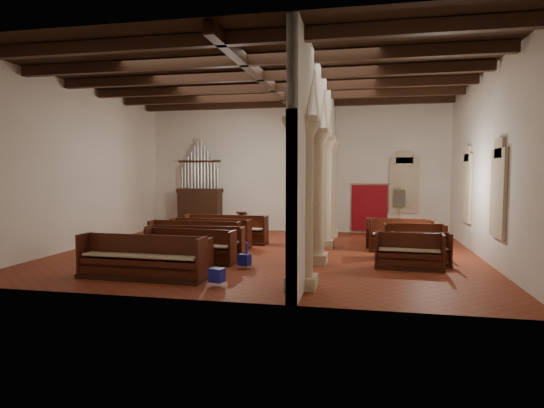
{
  "coord_description": "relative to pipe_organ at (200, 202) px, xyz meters",
  "views": [
    {
      "loc": [
        3.27,
        -15.2,
        2.78
      ],
      "look_at": [
        0.06,
        0.5,
        1.66
      ],
      "focal_mm": 30.0,
      "sensor_mm": 36.0,
      "label": 1
    }
  ],
  "objects": [
    {
      "name": "pipe_organ",
      "position": [
        0.0,
        0.0,
        0.0
      ],
      "size": [
        2.1,
        0.85,
        4.4
      ],
      "color": "black",
      "rests_on": "floor"
    },
    {
      "name": "aisle_pew_2",
      "position": [
        9.36,
        -5.65,
        -0.99
      ],
      "size": [
        1.94,
        0.85,
        1.13
      ],
      "rotation": [
        0.0,
        0.0,
        0.05
      ],
      "color": "black",
      "rests_on": "floor"
    },
    {
      "name": "aisle_pew_3",
      "position": [
        9.03,
        -4.41,
        -0.98
      ],
      "size": [
        2.18,
        0.9,
        1.14
      ],
      "rotation": [
        0.0,
        0.0,
        -0.06
      ],
      "color": "black",
      "rests_on": "floor"
    },
    {
      "name": "wall_left",
      "position": [
        -2.5,
        -5.5,
        1.63
      ],
      "size": [
        0.02,
        12.0,
        6.0
      ],
      "primitive_type": "cube",
      "color": "white",
      "rests_on": "floor"
    },
    {
      "name": "aisle_pew_1",
      "position": [
        9.45,
        -6.7,
        -1.04
      ],
      "size": [
        1.72,
        0.76,
        0.99
      ],
      "rotation": [
        0.0,
        0.0,
        0.06
      ],
      "color": "black",
      "rests_on": "floor"
    },
    {
      "name": "lectern",
      "position": [
        2.49,
        -1.44,
        -0.93
      ],
      "size": [
        0.46,
        0.46,
        1.08
      ],
      "rotation": [
        0.0,
        0.0,
        0.07
      ],
      "color": "#372111",
      "rests_on": "floor"
    },
    {
      "name": "nave_pew_6",
      "position": [
        2.44,
        -3.73,
        -1.01
      ],
      "size": [
        3.35,
        0.87,
        1.1
      ],
      "rotation": [
        0.0,
        0.0,
        -0.04
      ],
      "color": "black",
      "rests_on": "floor"
    },
    {
      "name": "aisle_pew_4",
      "position": [
        8.92,
        -3.63,
        -1.01
      ],
      "size": [
        2.16,
        0.79,
        1.08
      ],
      "rotation": [
        0.0,
        0.0,
        -0.03
      ],
      "color": "black",
      "rests_on": "floor"
    },
    {
      "name": "wall_front",
      "position": [
        4.5,
        -11.5,
        1.63
      ],
      "size": [
        14.0,
        0.02,
        6.0
      ],
      "primitive_type": "cube",
      "color": "white",
      "rests_on": "floor"
    },
    {
      "name": "arcade",
      "position": [
        6.3,
        -5.5,
        2.19
      ],
      "size": [
        0.9,
        11.9,
        6.0
      ],
      "color": "beige",
      "rests_on": "floor"
    },
    {
      "name": "dossal_curtain",
      "position": [
        8.0,
        0.42,
        -0.21
      ],
      "size": [
        1.8,
        0.07,
        2.17
      ],
      "color": "maroon",
      "rests_on": "floor"
    },
    {
      "name": "hymnal_box_b",
      "position": [
        4.4,
        -8.18,
        -1.11
      ],
      "size": [
        0.38,
        0.34,
        0.33
      ],
      "primitive_type": "cube",
      "rotation": [
        0.0,
        0.0,
        -0.27
      ],
      "color": "navy",
      "rests_on": "floor"
    },
    {
      "name": "hymnal_box_a",
      "position": [
        4.25,
        -10.24,
        -1.1
      ],
      "size": [
        0.4,
        0.35,
        0.34
      ],
      "primitive_type": "cube",
      "rotation": [
        0.0,
        0.0,
        -0.25
      ],
      "color": "navy",
      "rests_on": "floor"
    },
    {
      "name": "window_back",
      "position": [
        9.5,
        0.48,
        0.83
      ],
      "size": [
        1.0,
        0.03,
        2.2
      ],
      "primitive_type": "cube",
      "color": "#35775C",
      "rests_on": "wall_back"
    },
    {
      "name": "ceiling_beams",
      "position": [
        4.5,
        -5.5,
        4.45
      ],
      "size": [
        13.8,
        11.8,
        0.3
      ],
      "primitive_type": null,
      "color": "black",
      "rests_on": "wall_back"
    },
    {
      "name": "wall_back",
      "position": [
        4.5,
        0.5,
        1.63
      ],
      "size": [
        14.0,
        0.02,
        6.0
      ],
      "primitive_type": "cube",
      "color": "white",
      "rests_on": "floor"
    },
    {
      "name": "floor",
      "position": [
        4.5,
        -5.5,
        -1.37
      ],
      "size": [
        14.0,
        14.0,
        0.0
      ],
      "primitive_type": "plane",
      "color": "brown",
      "rests_on": "ground"
    },
    {
      "name": "aisle_pew_0",
      "position": [
        9.04,
        -7.27,
        -1.02
      ],
      "size": [
        1.94,
        0.78,
        1.03
      ],
      "rotation": [
        0.0,
        0.0,
        -0.05
      ],
      "color": "black",
      "rests_on": "floor"
    },
    {
      "name": "tube_heater_b",
      "position": [
        2.86,
        -8.36,
        -1.21
      ],
      "size": [
        0.92,
        0.34,
        0.09
      ],
      "primitive_type": "cylinder",
      "rotation": [
        0.0,
        1.57,
        0.28
      ],
      "color": "white",
      "rests_on": "floor"
    },
    {
      "name": "tube_heater_a",
      "position": [
        1.78,
        -10.02,
        -1.21
      ],
      "size": [
        0.98,
        0.24,
        0.1
      ],
      "primitive_type": "cylinder",
      "rotation": [
        0.0,
        1.57,
        -0.15
      ],
      "color": "white",
      "rests_on": "floor"
    },
    {
      "name": "nave_pew_3",
      "position": [
        2.46,
        -7.03,
        -1.03
      ],
      "size": [
        3.2,
        0.88,
        1.05
      ],
      "rotation": [
        0.0,
        0.0,
        0.06
      ],
      "color": "black",
      "rests_on": "floor"
    },
    {
      "name": "ceiling",
      "position": [
        4.5,
        -5.5,
        4.63
      ],
      "size": [
        14.0,
        14.0,
        0.0
      ],
      "primitive_type": "plane",
      "rotation": [
        3.14,
        0.0,
        0.0
      ],
      "color": "black",
      "rests_on": "wall_back"
    },
    {
      "name": "window_right_b",
      "position": [
        11.48,
        -3.0,
        0.83
      ],
      "size": [
        0.03,
        1.0,
        2.2
      ],
      "primitive_type": "cube",
      "color": "#35775C",
      "rests_on": "wall_right"
    },
    {
      "name": "nave_pew_5",
      "position": [
        2.24,
        -4.9,
        -1.02
      ],
      "size": [
        3.01,
        0.8,
        1.07
      ],
      "rotation": [
        0.0,
        0.0,
        -0.03
      ],
      "color": "black",
      "rests_on": "floor"
    },
    {
      "name": "hymnal_box_c",
      "position": [
        3.81,
        -6.23,
        -1.1
      ],
      "size": [
        0.39,
        0.33,
        0.35
      ],
      "primitive_type": "cube",
      "rotation": [
        0.0,
        0.0,
        0.17
      ],
      "color": "navy",
      "rests_on": "floor"
    },
    {
      "name": "wall_right",
      "position": [
        11.5,
        -5.5,
        1.63
      ],
      "size": [
        0.02,
        12.0,
        6.0
      ],
      "primitive_type": "cube",
      "color": "white",
      "rests_on": "floor"
    },
    {
      "name": "window_right_a",
      "position": [
        11.48,
        -7.0,
        0.83
      ],
      "size": [
        0.03,
        1.0,
        2.2
      ],
      "primitive_type": "cube",
      "color": "#35775C",
      "rests_on": "wall_right"
    },
    {
      "name": "nave_pew_0",
      "position": [
        2.09,
        -9.92,
        -1.0
      ],
      "size": [
        3.47,
        0.88,
        1.14
      ],
      "rotation": [
        0.0,
        0.0,
        -0.03
      ],
      "color": "black",
      "rests_on": "floor"
    },
    {
      "name": "processional_banner",
      "position": [
        9.3,
        -0.01,
        -0.6
      ],
      "size": [
        0.47,
        0.6,
        2.18
      ],
      "rotation": [
        0.0,
        0.0,
        -0.4
      ],
      "color": "black",
      "rests_on": "floor"
    },
    {
      "name": "nave_pew_2",
      "position": [
        2.53,
        -7.68,
        -1.03
      ],
      "size": [
        2.89,
        0.88,
        1.03
      ],
      "rotation": [
        0.0,
        0.0,
        -0.07
      ],
      "color": "black",
      "rests_on": "floor"
    },
    {
      "name": "nave_pew_4",
      "position": [
        1.87,
        -5.58,
        -1.03
      ],
      "size": [
        3.3,
        0.8,
        1.05
      ],
      "rotation": [
        0.0,
        0.0,
        0.03
      ],
      "color": "black",
      "rests_on": "floor"
    },
    {
      "name": "nave_pew_1",
      "position": [
        2.18,
        -8.83,
        -1.06
      ],
      "size": [
        2.86,
        0.71,
        0.95
      ],
      "rotation": [
        0.0,
        0.0,
        -0.02
      ],
      "color": "black",
      "rests_on": "floor"
    }
  ]
}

